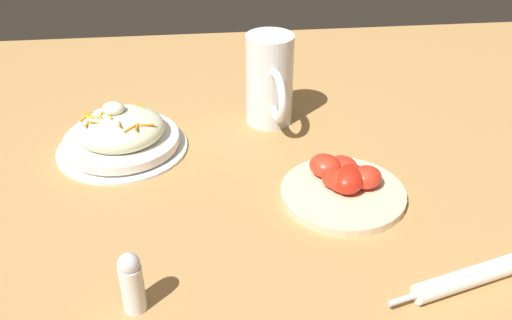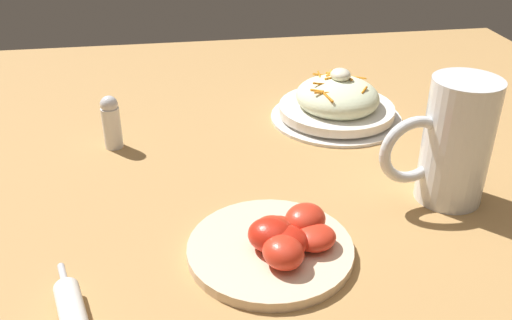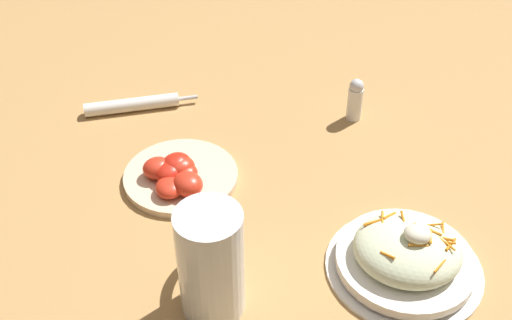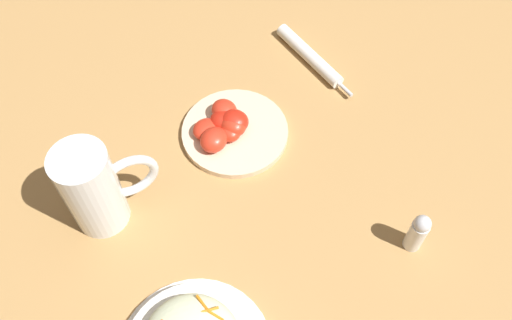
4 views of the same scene
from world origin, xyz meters
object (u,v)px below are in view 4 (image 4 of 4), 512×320
napkin_roll (310,56)px  tomato_plate (229,128)px  salt_shaker (418,232)px  beer_mug (96,193)px

napkin_roll → tomato_plate: 0.23m
salt_shaker → napkin_roll: bearing=179.5°
beer_mug → salt_shaker: beer_mug is taller
beer_mug → tomato_plate: 0.25m
napkin_roll → tomato_plate: (0.11, -0.20, 0.00)m
beer_mug → napkin_roll: (-0.20, 0.43, -0.06)m
salt_shaker → tomato_plate: bearing=-146.3°
beer_mug → salt_shaker: size_ratio=1.96×
beer_mug → salt_shaker: 0.47m
salt_shaker → beer_mug: bearing=-115.9°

